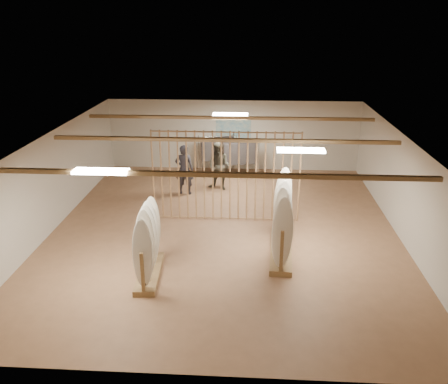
# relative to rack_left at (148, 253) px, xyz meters

# --- Properties ---
(floor) EXTENTS (12.00, 12.00, 0.00)m
(floor) POSITION_rel_rack_left_xyz_m (1.64, 2.69, -0.62)
(floor) COLOR #936747
(floor) RESTS_ON ground
(ceiling) EXTENTS (12.00, 12.00, 0.00)m
(ceiling) POSITION_rel_rack_left_xyz_m (1.64, 2.69, 2.18)
(ceiling) COLOR gray
(ceiling) RESTS_ON ground
(wall_back) EXTENTS (12.00, 0.00, 12.00)m
(wall_back) POSITION_rel_rack_left_xyz_m (1.64, 8.69, 0.78)
(wall_back) COLOR beige
(wall_back) RESTS_ON ground
(wall_front) EXTENTS (12.00, 0.00, 12.00)m
(wall_front) POSITION_rel_rack_left_xyz_m (1.64, -3.31, 0.78)
(wall_front) COLOR beige
(wall_front) RESTS_ON ground
(wall_left) EXTENTS (0.00, 12.00, 12.00)m
(wall_left) POSITION_rel_rack_left_xyz_m (-3.36, 2.69, 0.78)
(wall_left) COLOR beige
(wall_left) RESTS_ON ground
(wall_right) EXTENTS (0.00, 12.00, 12.00)m
(wall_right) POSITION_rel_rack_left_xyz_m (6.64, 2.69, 0.78)
(wall_right) COLOR beige
(wall_right) RESTS_ON ground
(ceiling_slats) EXTENTS (9.50, 6.12, 0.10)m
(ceiling_slats) POSITION_rel_rack_left_xyz_m (1.64, 2.69, 2.10)
(ceiling_slats) COLOR olive
(ceiling_slats) RESTS_ON ground
(light_panels) EXTENTS (1.20, 0.35, 0.06)m
(light_panels) POSITION_rel_rack_left_xyz_m (1.64, 2.69, 2.12)
(light_panels) COLOR white
(light_panels) RESTS_ON ground
(bamboo_partition) EXTENTS (4.45, 0.05, 2.78)m
(bamboo_partition) POSITION_rel_rack_left_xyz_m (1.64, 3.49, 0.78)
(bamboo_partition) COLOR #A57A50
(bamboo_partition) RESTS_ON ground
(poster) EXTENTS (1.40, 0.03, 0.90)m
(poster) POSITION_rel_rack_left_xyz_m (1.64, 8.67, 0.98)
(poster) COLOR teal
(poster) RESTS_ON ground
(rack_left) EXTENTS (0.63, 1.93, 1.81)m
(rack_left) POSITION_rel_rack_left_xyz_m (0.00, 0.00, 0.00)
(rack_left) COLOR olive
(rack_left) RESTS_ON floor
(rack_right) EXTENTS (0.69, 2.50, 2.00)m
(rack_right) POSITION_rel_rack_left_xyz_m (3.23, 1.35, 0.07)
(rack_right) COLOR olive
(rack_right) RESTS_ON floor
(clothing_rack_a) EXTENTS (1.37, 0.77, 1.53)m
(clothing_rack_a) POSITION_rel_rack_left_xyz_m (1.04, 8.09, 0.38)
(clothing_rack_a) COLOR silver
(clothing_rack_a) RESTS_ON floor
(clothing_rack_b) EXTENTS (1.34, 0.69, 1.49)m
(clothing_rack_b) POSITION_rel_rack_left_xyz_m (1.93, 7.61, 0.35)
(clothing_rack_b) COLOR silver
(clothing_rack_b) RESTS_ON floor
(shopper_a) EXTENTS (0.77, 0.55, 2.01)m
(shopper_a) POSITION_rel_rack_left_xyz_m (0.07, 5.66, 0.39)
(shopper_a) COLOR #26242B
(shopper_a) RESTS_ON floor
(shopper_b) EXTENTS (1.15, 1.03, 1.97)m
(shopper_b) POSITION_rel_rack_left_xyz_m (1.24, 6.20, 0.37)
(shopper_b) COLOR #3A372C
(shopper_b) RESTS_ON floor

